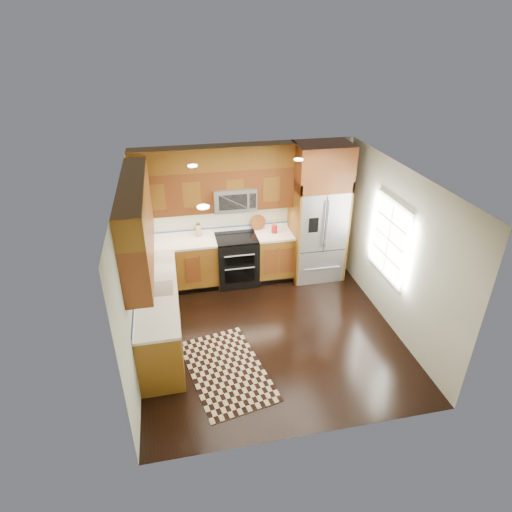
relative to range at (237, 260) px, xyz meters
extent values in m
plane|color=black|center=(0.25, -1.67, -0.47)|extent=(4.00, 4.00, 0.00)
cube|color=beige|center=(0.25, 0.33, 0.83)|extent=(4.00, 0.02, 2.60)
cube|color=beige|center=(-1.75, -1.67, 0.83)|extent=(0.02, 4.00, 2.60)
cube|color=beige|center=(2.25, -1.67, 0.83)|extent=(0.02, 4.00, 2.60)
cube|color=white|center=(2.23, -1.47, 0.93)|extent=(0.04, 1.10, 1.30)
cube|color=white|center=(2.22, -1.47, 0.93)|extent=(0.02, 0.95, 1.15)
cube|color=brown|center=(-1.06, 0.03, -0.02)|extent=(1.37, 0.60, 0.90)
cube|color=brown|center=(0.74, 0.03, -0.02)|extent=(0.72, 0.60, 0.90)
cube|color=brown|center=(-1.45, -1.47, -0.02)|extent=(0.60, 2.40, 0.90)
cube|color=white|center=(-0.32, 0.03, 0.45)|extent=(2.85, 0.62, 0.04)
cube|color=white|center=(-1.45, -1.47, 0.45)|extent=(0.62, 2.40, 0.04)
cube|color=brown|center=(-0.32, 0.17, 1.36)|extent=(2.85, 0.33, 0.75)
cube|color=brown|center=(-1.58, -1.47, 1.36)|extent=(0.33, 2.40, 0.75)
cube|color=brown|center=(-0.32, 0.17, 1.93)|extent=(2.85, 0.33, 0.40)
cube|color=brown|center=(-1.58, -1.47, 1.93)|extent=(0.33, 2.40, 0.40)
cube|color=black|center=(0.00, 0.00, -0.01)|extent=(0.76, 0.64, 0.92)
cube|color=black|center=(0.00, 0.00, 0.47)|extent=(0.76, 0.60, 0.02)
cube|color=black|center=(0.00, -0.31, 0.15)|extent=(0.55, 0.01, 0.18)
cube|color=black|center=(0.00, -0.31, -0.17)|extent=(0.55, 0.01, 0.28)
cylinder|color=#B2B2B7|center=(0.00, -0.34, 0.27)|extent=(0.55, 0.02, 0.02)
cylinder|color=#B2B2B7|center=(0.00, -0.34, 0.00)|extent=(0.55, 0.02, 0.02)
cube|color=#B2B2B7|center=(0.00, 0.13, 1.19)|extent=(0.76, 0.40, 0.42)
cube|color=black|center=(-0.05, -0.06, 1.19)|extent=(0.50, 0.01, 0.28)
cube|color=#B2B2B7|center=(1.55, -0.04, 0.43)|extent=(0.90, 0.74, 1.80)
cube|color=black|center=(1.55, -0.41, 0.78)|extent=(0.01, 0.01, 1.08)
cube|color=black|center=(1.33, -0.41, 0.78)|extent=(0.18, 0.01, 0.28)
cube|color=brown|center=(1.08, -0.04, 0.53)|extent=(0.04, 0.74, 2.00)
cube|color=brown|center=(2.02, -0.04, 0.53)|extent=(0.04, 0.74, 2.00)
cube|color=brown|center=(1.55, -0.04, 1.73)|extent=(0.98, 0.74, 0.80)
cube|color=#B2B2B7|center=(-1.45, -1.47, 0.48)|extent=(0.50, 0.42, 0.02)
cylinder|color=#B2B2B7|center=(-1.65, -1.25, 0.61)|extent=(0.02, 0.02, 0.28)
torus|color=#B2B2B7|center=(-1.65, -1.33, 0.75)|extent=(0.18, 0.02, 0.18)
cube|color=black|center=(-0.55, -2.36, -0.46)|extent=(1.32, 1.85, 0.01)
cube|color=tan|center=(-0.67, 0.25, 0.57)|extent=(0.09, 0.13, 0.20)
cylinder|color=maroon|center=(0.73, 0.06, 0.54)|extent=(0.14, 0.14, 0.14)
cylinder|color=brown|center=(0.47, 0.27, 0.48)|extent=(0.33, 0.33, 0.02)
camera|label=1|loc=(-1.08, -6.98, 3.95)|focal=30.00mm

